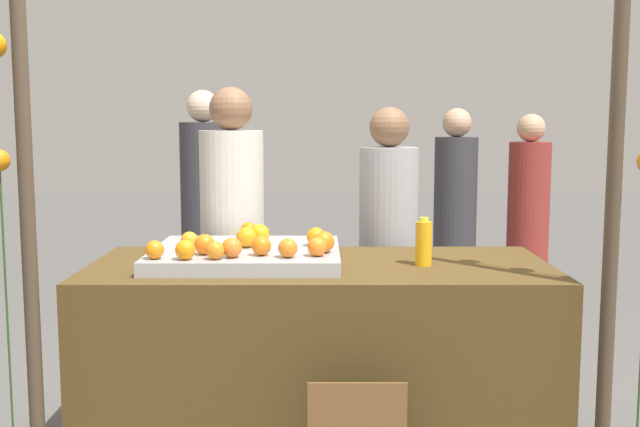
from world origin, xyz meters
name	(u,v)px	position (x,y,z in m)	size (l,w,h in m)	color
stall_counter	(320,359)	(0.00, 0.00, 0.43)	(1.99, 0.88, 0.86)	#4C3819
orange_tray	(246,255)	(-0.32, 0.04, 0.89)	(0.82, 0.73, 0.06)	#9EA0A5
orange_0	(232,248)	(-0.36, -0.19, 0.96)	(0.08, 0.08, 0.08)	orange
orange_1	(205,244)	(-0.48, -0.12, 0.96)	(0.09, 0.09, 0.09)	orange
orange_2	(246,237)	(-0.32, 0.06, 0.96)	(0.09, 0.09, 0.09)	orange
orange_3	(288,248)	(-0.13, -0.19, 0.96)	(0.08, 0.08, 0.08)	orange
orange_4	(317,247)	(-0.01, -0.16, 0.96)	(0.08, 0.08, 0.08)	orange
orange_5	(249,230)	(-0.34, 0.32, 0.95)	(0.08, 0.08, 0.08)	orange
orange_6	(261,246)	(-0.24, -0.14, 0.96)	(0.08, 0.08, 0.08)	orange
orange_7	(189,240)	(-0.57, 0.02, 0.95)	(0.08, 0.08, 0.08)	orange
orange_8	(155,250)	(-0.67, -0.22, 0.95)	(0.08, 0.08, 0.08)	orange
orange_9	(215,250)	(-0.42, -0.23, 0.95)	(0.07, 0.07, 0.07)	orange
orange_10	(316,237)	(-0.02, 0.10, 0.96)	(0.08, 0.08, 0.08)	orange
orange_11	(260,234)	(-0.27, 0.16, 0.96)	(0.09, 0.09, 0.09)	orange
orange_12	(324,242)	(0.02, -0.07, 0.96)	(0.09, 0.09, 0.09)	orange
orange_13	(185,250)	(-0.54, -0.24, 0.96)	(0.08, 0.08, 0.08)	orange
juice_bottle	(424,243)	(0.44, -0.05, 0.95)	(0.07, 0.07, 0.21)	#EBA415
vendor_left	(233,257)	(-0.46, 0.66, 0.77)	(0.33, 0.33, 1.64)	beige
vendor_right	(388,264)	(0.36, 0.71, 0.72)	(0.31, 0.31, 1.54)	#99999E
crowd_person_0	(205,216)	(-0.83, 2.18, 0.79)	(0.34, 0.34, 1.69)	#333338
crowd_person_1	(455,222)	(1.00, 2.30, 0.73)	(0.31, 0.31, 1.56)	#333338
crowd_person_2	(528,224)	(1.54, 2.32, 0.71)	(0.30, 0.30, 1.52)	maroon
canopy_post_left	(27,204)	(-1.08, -0.48, 1.17)	(0.06, 0.06, 2.34)	#473828
canopy_post_right	(613,204)	(1.08, -0.48, 1.17)	(0.06, 0.06, 2.34)	#473828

